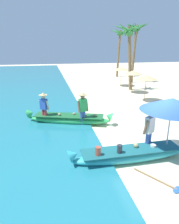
% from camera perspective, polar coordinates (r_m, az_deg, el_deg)
% --- Properties ---
extents(ground_plane, '(80.00, 80.00, 0.00)m').
position_cam_1_polar(ground_plane, '(8.56, 17.62, -9.46)').
color(ground_plane, beige).
extents(boat_cyan_foreground, '(4.51, 0.81, 0.73)m').
position_cam_1_polar(boat_cyan_foreground, '(7.33, 11.76, -11.70)').
color(boat_cyan_foreground, '#33B2BC').
rests_on(boat_cyan_foreground, ground).
extents(boat_green_midground, '(4.47, 2.10, 0.77)m').
position_cam_1_polar(boat_green_midground, '(10.46, -5.86, -1.96)').
color(boat_green_midground, '#38B760').
rests_on(boat_green_midground, ground).
extents(person_vendor_hatted, '(0.59, 0.44, 1.75)m').
position_cam_1_polar(person_vendor_hatted, '(9.85, -1.94, 1.45)').
color(person_vendor_hatted, '#3D5BA8').
rests_on(person_vendor_hatted, ground).
extents(person_tourist_customer, '(0.58, 0.46, 1.69)m').
position_cam_1_polar(person_tourist_customer, '(7.63, 16.69, -4.92)').
color(person_tourist_customer, '#3D5BA8').
rests_on(person_tourist_customer, ground).
extents(person_vendor_assistant, '(0.54, 0.50, 1.66)m').
position_cam_1_polar(person_vendor_assistant, '(10.44, -12.90, 1.69)').
color(person_vendor_assistant, '#B2383D').
rests_on(person_vendor_assistant, ground).
extents(patio_umbrella_large, '(2.18, 2.18, 2.19)m').
position_cam_1_polar(patio_umbrella_large, '(7.41, 22.49, 1.99)').
color(patio_umbrella_large, '#B7B7BC').
rests_on(patio_umbrella_large, ground).
extents(parasol_row_0, '(1.60, 1.60, 1.91)m').
position_cam_1_polar(parasol_row_0, '(14.97, 15.93, 9.50)').
color(parasol_row_0, '#8E6B47').
rests_on(parasol_row_0, ground).
extents(parasol_row_1, '(1.60, 1.60, 1.91)m').
position_cam_1_polar(parasol_row_1, '(17.57, 12.38, 10.99)').
color(parasol_row_1, '#8E6B47').
rests_on(parasol_row_1, ground).
extents(parasol_row_2, '(1.60, 1.60, 1.91)m').
position_cam_1_polar(parasol_row_2, '(20.47, 9.09, 12.17)').
color(parasol_row_2, '#8E6B47').
rests_on(parasol_row_2, ground).
extents(palm_tree_tall_inland, '(2.77, 2.68, 6.01)m').
position_cam_1_polar(palm_tree_tall_inland, '(26.88, 8.57, 20.13)').
color(palm_tree_tall_inland, brown).
rests_on(palm_tree_tall_inland, ground).
extents(palm_tree_leaning_seaward, '(2.82, 2.75, 5.78)m').
position_cam_1_polar(palm_tree_leaning_seaward, '(18.50, 11.23, 20.61)').
color(palm_tree_leaning_seaward, brown).
rests_on(palm_tree_leaning_seaward, ground).
extents(palm_tree_mid_cluster, '(2.57, 2.55, 6.23)m').
position_cam_1_polar(palm_tree_mid_cluster, '(22.75, 13.15, 20.79)').
color(palm_tree_mid_cluster, brown).
rests_on(palm_tree_mid_cluster, ground).
extents(paddle, '(0.99, 1.39, 0.05)m').
position_cam_1_polar(paddle, '(6.63, 20.10, -18.35)').
color(paddle, '#8E6B47').
rests_on(paddle, ground).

